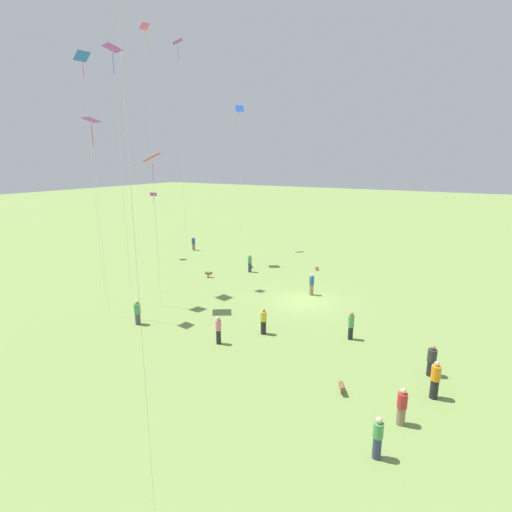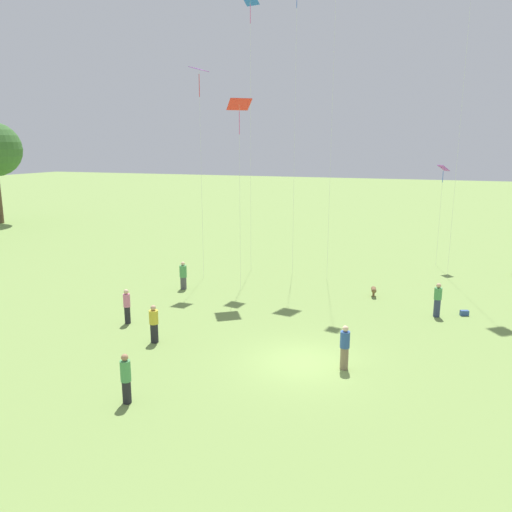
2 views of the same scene
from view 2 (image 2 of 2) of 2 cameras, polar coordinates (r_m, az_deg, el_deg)
The scene contains 13 objects.
ground_plane at distance 20.75m, azimuth 5.40°, elevation -12.01°, with size 240.00×240.00×0.00m, color #7A994C.
person_2 at distance 25.41m, azimuth -14.53°, elevation -5.57°, with size 0.37×0.37×1.75m.
person_3 at distance 20.05m, azimuth 10.10°, elevation -10.26°, with size 0.51×0.51×1.80m.
person_4 at distance 30.75m, azimuth -8.32°, elevation -2.24°, with size 0.60×0.60×1.72m.
person_9 at distance 22.77m, azimuth -11.58°, elevation -7.62°, with size 0.49×0.49×1.73m.
person_10 at distance 27.19m, azimuth 20.04°, elevation -4.75°, with size 0.50×0.50×1.77m.
person_11 at distance 17.90m, azimuth -14.64°, elevation -13.39°, with size 0.43×0.43×1.78m.
kite_1 at distance 29.37m, azimuth -1.93°, elevation 16.46°, with size 1.65×1.68×11.16m.
kite_2 at distance 32.51m, azimuth -6.52°, elevation 19.44°, with size 1.03×1.01×13.29m.
kite_7 at distance 35.13m, azimuth -0.65°, elevation 25.76°, with size 0.94×1.05×17.88m.
kite_9 at distance 38.08m, azimuth 20.61°, elevation 8.96°, with size 0.94×0.91×7.27m.
dog_0 at distance 29.77m, azimuth 13.32°, elevation -3.83°, with size 0.74×0.37×0.57m.
picnic_bag_2 at distance 28.09m, azimuth 22.71°, elevation -6.03°, with size 0.35×0.47×0.27m.
Camera 2 is at (-18.28, -4.79, 8.58)m, focal length 35.00 mm.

